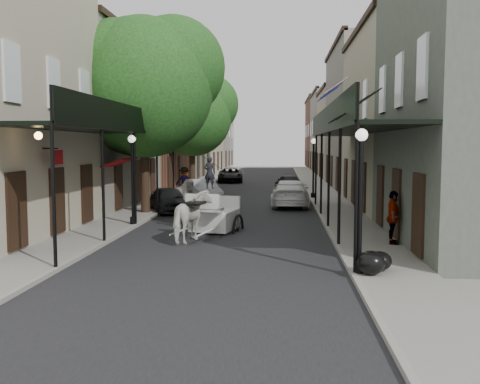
% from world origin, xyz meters
% --- Properties ---
extents(ground, '(140.00, 140.00, 0.00)m').
position_xyz_m(ground, '(0.00, 0.00, 0.00)').
color(ground, gray).
rests_on(ground, ground).
extents(road, '(8.00, 90.00, 0.01)m').
position_xyz_m(road, '(0.00, 20.00, 0.01)').
color(road, black).
rests_on(road, ground).
extents(sidewalk_left, '(2.20, 90.00, 0.12)m').
position_xyz_m(sidewalk_left, '(-5.00, 20.00, 0.06)').
color(sidewalk_left, gray).
rests_on(sidewalk_left, ground).
extents(sidewalk_right, '(2.20, 90.00, 0.12)m').
position_xyz_m(sidewalk_right, '(5.00, 20.00, 0.06)').
color(sidewalk_right, gray).
rests_on(sidewalk_right, ground).
extents(building_row_left, '(5.00, 80.00, 10.50)m').
position_xyz_m(building_row_left, '(-8.60, 30.00, 5.25)').
color(building_row_left, '#A19881').
rests_on(building_row_left, ground).
extents(building_row_right, '(5.00, 80.00, 10.50)m').
position_xyz_m(building_row_right, '(8.60, 30.00, 5.25)').
color(building_row_right, gray).
rests_on(building_row_right, ground).
extents(gallery_left, '(2.20, 18.05, 4.88)m').
position_xyz_m(gallery_left, '(-4.79, 6.98, 4.05)').
color(gallery_left, black).
rests_on(gallery_left, sidewalk_left).
extents(gallery_right, '(2.20, 18.05, 4.88)m').
position_xyz_m(gallery_right, '(4.79, 6.98, 4.05)').
color(gallery_right, black).
rests_on(gallery_right, sidewalk_right).
extents(tree_near, '(7.31, 6.80, 9.63)m').
position_xyz_m(tree_near, '(-4.20, 10.18, 6.49)').
color(tree_near, '#382619').
rests_on(tree_near, sidewalk_left).
extents(tree_far, '(6.45, 6.00, 8.61)m').
position_xyz_m(tree_far, '(-4.25, 24.18, 5.84)').
color(tree_far, '#382619').
rests_on(tree_far, sidewalk_left).
extents(lamppost_right_near, '(0.32, 0.32, 3.71)m').
position_xyz_m(lamppost_right_near, '(4.10, -2.00, 2.05)').
color(lamppost_right_near, black).
rests_on(lamppost_right_near, sidewalk_right).
extents(lamppost_left, '(0.32, 0.32, 3.71)m').
position_xyz_m(lamppost_left, '(-4.10, 6.00, 2.05)').
color(lamppost_left, black).
rests_on(lamppost_left, sidewalk_left).
extents(lamppost_right_far, '(0.32, 0.32, 3.71)m').
position_xyz_m(lamppost_right_far, '(4.10, 18.00, 2.05)').
color(lamppost_right_far, black).
rests_on(lamppost_right_far, sidewalk_right).
extents(horse, '(1.39, 2.28, 1.80)m').
position_xyz_m(horse, '(-1.04, 2.72, 0.90)').
color(horse, silver).
rests_on(horse, ground).
extents(carriage, '(2.16, 2.90, 3.00)m').
position_xyz_m(carriage, '(-0.45, 5.46, 1.17)').
color(carriage, black).
rests_on(carriage, ground).
extents(pedestrian_walking, '(0.97, 0.79, 1.85)m').
position_xyz_m(pedestrian_walking, '(-2.00, 8.06, 0.93)').
color(pedestrian_walking, '#A3A39A').
rests_on(pedestrian_walking, ground).
extents(pedestrian_sidewalk_left, '(1.30, 0.84, 1.89)m').
position_xyz_m(pedestrian_sidewalk_left, '(-4.20, 18.57, 1.07)').
color(pedestrian_sidewalk_left, gray).
rests_on(pedestrian_sidewalk_left, sidewalk_left).
extents(pedestrian_sidewalk_right, '(0.62, 1.11, 1.79)m').
position_xyz_m(pedestrian_sidewalk_right, '(5.80, 2.17, 1.01)').
color(pedestrian_sidewalk_right, gray).
rests_on(pedestrian_sidewalk_right, sidewalk_right).
extents(car_left_near, '(2.98, 4.17, 1.32)m').
position_xyz_m(car_left_near, '(-3.60, 10.89, 0.66)').
color(car_left_near, black).
rests_on(car_left_near, ground).
extents(car_left_mid, '(3.09, 4.48, 1.40)m').
position_xyz_m(car_left_mid, '(-2.60, 15.56, 0.70)').
color(car_left_mid, '#A7A6AC').
rests_on(car_left_mid, ground).
extents(car_left_far, '(2.63, 4.99, 1.34)m').
position_xyz_m(car_left_far, '(-2.60, 33.26, 0.67)').
color(car_left_far, black).
rests_on(car_left_far, ground).
extents(car_right_near, '(2.18, 5.15, 1.48)m').
position_xyz_m(car_right_near, '(2.60, 14.00, 0.74)').
color(car_right_near, white).
rests_on(car_right_near, ground).
extents(car_right_far, '(2.22, 3.79, 1.21)m').
position_xyz_m(car_right_far, '(2.60, 25.15, 0.61)').
color(car_right_far, black).
rests_on(car_right_far, ground).
extents(trash_bags, '(0.98, 1.13, 0.62)m').
position_xyz_m(trash_bags, '(4.48, -2.03, 0.41)').
color(trash_bags, black).
rests_on(trash_bags, sidewalk_right).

